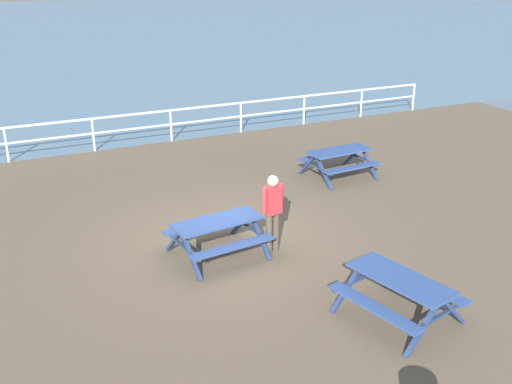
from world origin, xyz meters
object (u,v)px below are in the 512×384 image
at_px(picnic_table_near_right, 217,229).
at_px(picnic_table_mid_centre, 399,287).
at_px(visitor, 273,209).
at_px(picnic_table_near_left, 339,157).

relative_size(picnic_table_near_right, picnic_table_mid_centre, 0.94).
bearing_deg(picnic_table_near_right, visitor, -22.70).
height_order(picnic_table_mid_centre, visitor, visitor).
distance_m(picnic_table_near_right, visitor, 1.19).
bearing_deg(picnic_table_near_right, picnic_table_near_left, 24.95).
height_order(picnic_table_near_right, picnic_table_mid_centre, same).
bearing_deg(picnic_table_near_left, picnic_table_mid_centre, -119.24).
bearing_deg(visitor, picnic_table_mid_centre, 0.04).
distance_m(picnic_table_near_left, visitor, 4.96).
distance_m(picnic_table_near_left, picnic_table_near_right, 5.64).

